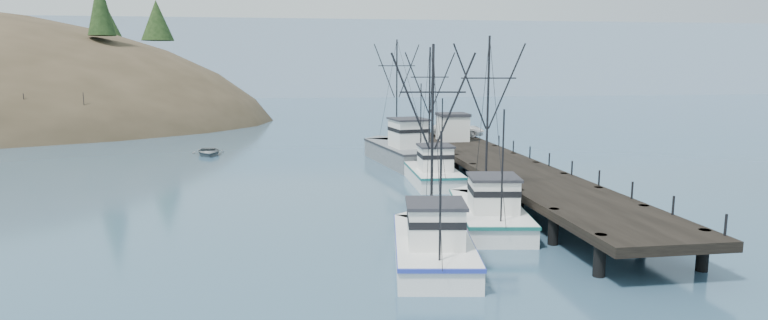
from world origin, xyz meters
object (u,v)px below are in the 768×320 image
at_px(trawler_far, 431,172).
at_px(pickup_truck, 458,129).
at_px(work_vessel, 401,150).
at_px(pier_shed, 453,127).
at_px(trawler_near, 488,211).
at_px(trawler_mid, 432,244).
at_px(motorboat, 209,155).
at_px(pier, 504,167).

relative_size(trawler_far, pickup_truck, 2.02).
xyz_separation_m(work_vessel, pier_shed, (5.51, 1.09, 2.19)).
relative_size(trawler_near, trawler_mid, 1.05).
height_order(pier_shed, motorboat, pier_shed).
distance_m(trawler_far, motorboat, 27.52).
relative_size(trawler_mid, pier_shed, 3.49).
relative_size(pier_shed, motorboat, 0.66).
relative_size(pier, pickup_truck, 7.74).
bearing_deg(trawler_far, motorboat, 138.21).
xyz_separation_m(trawler_near, work_vessel, (-1.14, 23.77, 0.41)).
distance_m(work_vessel, pickup_truck, 8.55).
relative_size(trawler_mid, motorboat, 2.29).
bearing_deg(motorboat, pier_shed, -24.92).
bearing_deg(trawler_near, work_vessel, 92.74).
bearing_deg(trawler_near, pier, 65.42).
relative_size(trawler_mid, work_vessel, 0.75).
bearing_deg(trawler_far, work_vessel, 94.14).
bearing_deg(motorboat, trawler_mid, -76.28).
xyz_separation_m(trawler_near, pickup_truck, (5.90, 28.38, 1.97)).
relative_size(trawler_near, pickup_truck, 2.06).
bearing_deg(pier_shed, trawler_near, -99.97).
xyz_separation_m(trawler_near, trawler_far, (-0.41, 13.69, 0.00)).
height_order(trawler_far, pickup_truck, trawler_far).
bearing_deg(motorboat, pickup_truck, -16.83).
bearing_deg(pier_shed, motorboat, 164.17).
bearing_deg(trawler_mid, pier, 59.70).
xyz_separation_m(trawler_near, pier_shed, (4.37, 24.85, 2.60)).
bearing_deg(motorboat, trawler_far, -50.89).
height_order(pier_shed, pickup_truck, pier_shed).
relative_size(work_vessel, pier_shed, 4.64).
bearing_deg(trawler_near, motorboat, 123.15).
height_order(pier, pickup_truck, pickup_truck).
bearing_deg(trawler_mid, trawler_far, 77.26).
height_order(trawler_near, pier_shed, trawler_near).
height_order(work_vessel, motorboat, work_vessel).
height_order(trawler_near, motorboat, trawler_near).
bearing_deg(motorboat, pier, -49.24).
bearing_deg(pier, pier_shed, 91.50).
distance_m(pier, trawler_near, 11.45).
bearing_deg(pickup_truck, motorboat, 102.04).
xyz_separation_m(work_vessel, pickup_truck, (7.03, 4.61, 1.56)).
height_order(pier, work_vessel, work_vessel).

